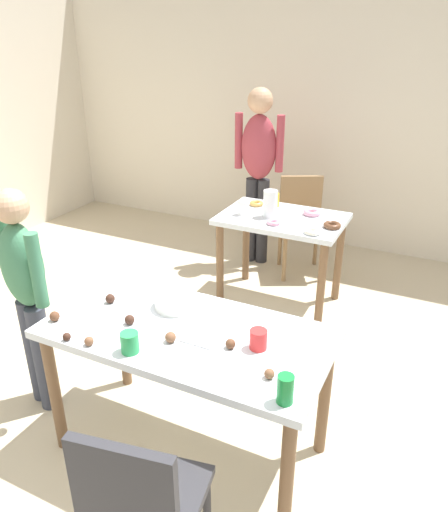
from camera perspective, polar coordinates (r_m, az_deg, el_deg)
ground_plane at (r=2.88m, az=-5.72°, el=-21.00°), size 6.40×6.40×0.00m
wall_back at (r=5.06m, az=13.50°, el=15.49°), size 6.40×0.10×2.60m
dining_table_near at (r=2.44m, az=-4.31°, el=-10.45°), size 1.38×0.70×0.75m
dining_table_far at (r=3.87m, az=6.68°, el=2.74°), size 0.94×0.64×0.75m
chair_near_table at (r=2.02m, az=-9.67°, el=-26.38°), size 0.46×0.46×0.87m
chair_far_table at (r=4.52m, az=8.96°, el=4.23°), size 0.54×0.54×0.87m
person_girl_near at (r=2.89m, az=-21.96°, el=-3.27°), size 0.45×0.30×1.34m
person_adult_far at (r=4.51m, az=4.02°, el=10.86°), size 0.45×0.23×1.62m
mixing_bowl at (r=2.56m, az=-5.58°, el=-5.27°), size 0.22×0.22×0.06m
soda_can at (r=1.95m, az=7.12°, el=-15.07°), size 0.07×0.07×0.12m
fork_near at (r=2.28m, az=-3.20°, el=-10.23°), size 0.17×0.02×0.01m
cup_near_0 at (r=2.25m, az=-10.87°, el=-9.81°), size 0.08×0.08×0.10m
cup_near_1 at (r=2.23m, az=4.00°, el=-9.62°), size 0.08×0.08×0.09m
cake_ball_0 at (r=2.41m, az=-17.77°, el=-8.89°), size 0.04×0.04×0.04m
cake_ball_1 at (r=2.29m, az=-6.22°, el=-9.34°), size 0.05×0.05×0.05m
cake_ball_2 at (r=2.24m, az=0.75°, el=-10.14°), size 0.05×0.05×0.05m
cake_ball_3 at (r=2.65m, az=-13.06°, el=-4.83°), size 0.05×0.05×0.05m
cake_ball_4 at (r=2.34m, az=-15.38°, el=-9.50°), size 0.04×0.04×0.04m
cake_ball_5 at (r=2.45m, az=-10.89°, el=-7.26°), size 0.05×0.05×0.05m
cake_ball_6 at (r=2.57m, az=-19.04°, el=-6.62°), size 0.05×0.05×0.05m
cake_ball_7 at (r=2.08m, az=5.28°, el=-13.44°), size 0.04×0.04×0.04m
pitcher_far at (r=3.77m, az=5.39°, el=6.05°), size 0.11×0.11×0.21m
cup_far_0 at (r=4.02m, az=5.82°, el=6.48°), size 0.08×0.08×0.11m
cup_far_1 at (r=3.82m, az=2.15°, el=5.62°), size 0.07×0.07×0.11m
donut_far_0 at (r=3.65m, az=5.76°, el=3.90°), size 0.10×0.10×0.03m
donut_far_1 at (r=3.88m, az=10.16°, el=4.99°), size 0.14×0.14×0.04m
donut_far_2 at (r=4.05m, az=3.77°, el=6.10°), size 0.11×0.11×0.03m
donut_far_3 at (r=3.52m, az=10.24°, el=2.84°), size 0.12×0.12×0.04m
donut_far_4 at (r=3.65m, az=12.42°, el=3.50°), size 0.13×0.13×0.04m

